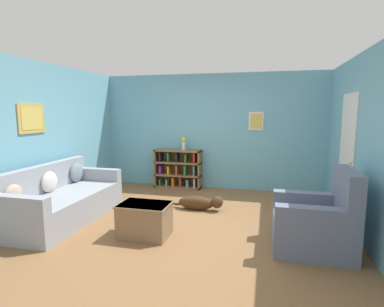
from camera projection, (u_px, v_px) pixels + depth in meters
The scene contains 10 objects.
ground_plane at pixel (186, 221), 4.88m from camera, with size 14.00×14.00×0.00m, color brown.
wall_back at pixel (211, 132), 6.85m from camera, with size 5.60×0.13×2.60m.
wall_left at pixel (47, 138), 5.30m from camera, with size 0.13×5.00×2.60m.
wall_right at pixel (365, 146), 4.11m from camera, with size 0.16×5.00×2.60m.
couch at pixel (62, 201), 4.87m from camera, with size 0.95×2.08×0.90m.
bookshelf at pixel (178, 169), 6.96m from camera, with size 1.08×0.31×0.88m.
recliner_chair at pixel (318, 223), 3.81m from camera, with size 0.95×0.85×1.06m.
coffee_table at pixel (145, 219), 4.24m from camera, with size 0.71×0.51×0.48m.
dog at pixel (200, 203), 5.39m from camera, with size 0.97×0.22×0.28m.
vase at pixel (184, 143), 6.82m from camera, with size 0.11×0.11×0.30m.
Camera 1 is at (1.21, -4.51, 1.77)m, focal length 28.00 mm.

